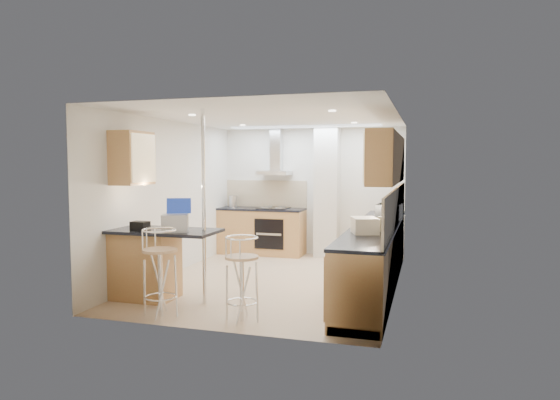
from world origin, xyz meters
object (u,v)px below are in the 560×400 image
(microwave, at_px, (389,213))
(laptop, at_px, (175,223))
(bread_bin, at_px, (365,225))
(bar_stool_end, at_px, (242,279))
(bar_stool_near, at_px, (160,272))

(microwave, xyz_separation_m, laptop, (-2.51, -2.14, -0.00))
(bread_bin, bearing_deg, laptop, 179.00)
(bar_stool_end, bearing_deg, bar_stool_near, 116.38)
(laptop, bearing_deg, microwave, 17.12)
(laptop, relative_size, bar_stool_near, 0.31)
(bar_stool_near, height_order, bar_stool_end, bar_stool_near)
(laptop, height_order, bar_stool_end, laptop)
(bread_bin, bearing_deg, bar_stool_near, -169.83)
(laptop, distance_m, bar_stool_end, 1.25)
(microwave, relative_size, bread_bin, 1.26)
(bar_stool_near, bearing_deg, bread_bin, 37.56)
(bread_bin, bearing_deg, microwave, 64.20)
(microwave, height_order, bar_stool_end, microwave)
(bar_stool_near, distance_m, bar_stool_end, 0.99)
(laptop, xyz_separation_m, bar_stool_end, (1.05, -0.38, -0.56))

